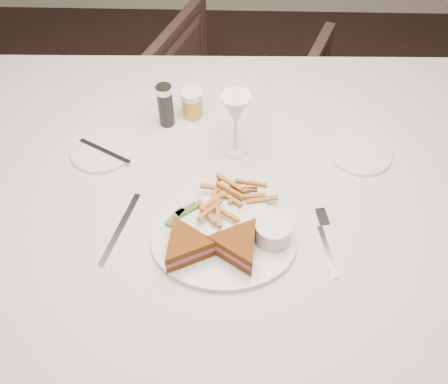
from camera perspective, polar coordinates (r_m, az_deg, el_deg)
name	(u,v)px	position (r m, az deg, el deg)	size (l,w,h in m)	color
table	(224,270)	(1.50, 0.06, -8.95)	(1.62, 1.08, 0.75)	silver
chair_far	(236,95)	(2.14, 1.33, 11.04)	(0.62, 0.58, 0.64)	#442F2A
table_setting	(224,196)	(1.14, -0.02, -0.42)	(0.82, 0.63, 0.18)	white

